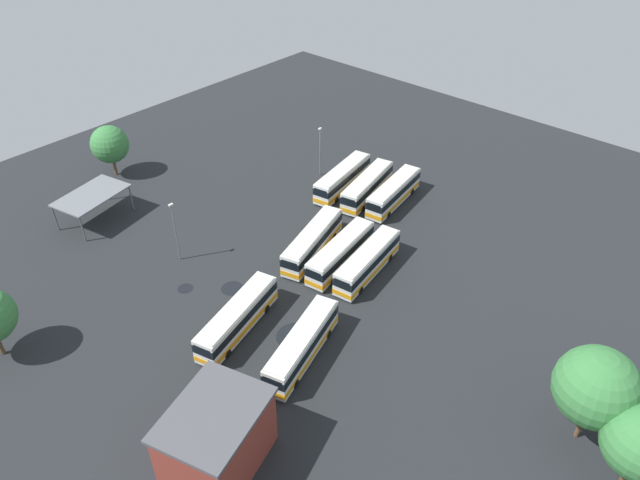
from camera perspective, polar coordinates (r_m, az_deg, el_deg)
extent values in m
plane|color=black|center=(74.41, 0.58, -1.77)|extent=(111.43, 111.43, 0.00)
cube|color=silver|center=(87.37, 2.20, 6.00)|extent=(12.49, 4.48, 3.08)
cube|color=beige|center=(86.57, 2.22, 6.92)|extent=(11.97, 4.20, 0.14)
cube|color=black|center=(87.13, 2.20, 6.28)|extent=(12.55, 4.53, 0.99)
cube|color=orange|center=(87.81, 2.18, 5.51)|extent=(12.55, 4.53, 0.62)
cube|color=black|center=(82.56, 0.04, 4.55)|extent=(0.40, 2.05, 1.13)
cylinder|color=black|center=(84.77, 1.55, 3.91)|extent=(1.04, 0.46, 1.00)
cylinder|color=black|center=(85.78, 0.22, 4.36)|extent=(1.04, 0.46, 1.00)
cylinder|color=black|center=(90.45, 4.04, 6.08)|extent=(1.04, 0.46, 1.00)
cylinder|color=black|center=(91.40, 2.76, 6.48)|extent=(1.04, 0.46, 1.00)
cube|color=silver|center=(85.55, 4.59, 5.19)|extent=(12.17, 4.83, 3.08)
cube|color=beige|center=(84.73, 4.64, 6.12)|extent=(11.66, 4.54, 0.14)
cube|color=black|center=(85.29, 4.61, 5.47)|extent=(12.23, 4.88, 0.99)
cube|color=orange|center=(85.99, 4.56, 4.69)|extent=(12.23, 4.88, 0.62)
cube|color=black|center=(80.67, 2.73, 3.67)|extent=(0.47, 2.04, 1.13)
cylinder|color=black|center=(83.01, 4.13, 3.05)|extent=(1.04, 0.49, 1.00)
cylinder|color=black|center=(83.86, 2.71, 3.49)|extent=(1.04, 0.49, 1.00)
cylinder|color=black|center=(88.73, 6.29, 5.30)|extent=(1.04, 0.49, 1.00)
cylinder|color=black|center=(89.53, 4.94, 5.69)|extent=(1.04, 0.49, 1.00)
cube|color=silver|center=(84.51, 7.14, 4.58)|extent=(11.96, 4.15, 3.08)
cube|color=beige|center=(83.68, 7.22, 5.52)|extent=(11.47, 3.88, 0.14)
cube|color=black|center=(84.26, 7.16, 4.87)|extent=(12.02, 4.19, 0.99)
cube|color=orange|center=(84.97, 7.09, 4.09)|extent=(12.02, 4.19, 0.62)
cube|color=black|center=(79.74, 5.21, 3.12)|extent=(0.35, 2.06, 1.13)
cylinder|color=black|center=(82.04, 6.61, 2.45)|extent=(1.03, 0.44, 1.00)
cylinder|color=black|center=(82.90, 5.19, 2.94)|extent=(1.03, 0.44, 1.00)
cylinder|color=black|center=(87.64, 8.85, 4.64)|extent=(1.03, 0.44, 1.00)
cylinder|color=black|center=(88.45, 7.50, 5.09)|extent=(1.03, 0.44, 1.00)
cube|color=silver|center=(74.14, -0.71, -0.14)|extent=(12.58, 5.75, 3.08)
cube|color=beige|center=(73.20, -0.72, 0.88)|extent=(12.05, 5.43, 0.14)
cube|color=black|center=(73.85, -0.72, 0.17)|extent=(12.65, 5.81, 0.99)
cube|color=orange|center=(74.66, -0.71, -0.67)|extent=(12.65, 5.81, 0.62)
cube|color=black|center=(69.46, -3.00, -2.47)|extent=(0.61, 2.01, 1.13)
cylinder|color=black|center=(71.85, -1.24, -2.87)|extent=(1.04, 0.56, 1.00)
cylinder|color=black|center=(72.72, -2.87, -2.36)|extent=(1.04, 0.56, 1.00)
cylinder|color=black|center=(77.32, 1.33, 0.35)|extent=(1.04, 0.56, 1.00)
cylinder|color=black|center=(78.12, -0.21, 0.79)|extent=(1.04, 0.56, 1.00)
cube|color=silver|center=(72.34, 2.01, -1.22)|extent=(12.25, 4.22, 3.08)
cube|color=beige|center=(71.37, 2.04, -0.20)|extent=(11.74, 3.95, 0.14)
cube|color=black|center=(72.04, 2.02, -0.91)|extent=(12.31, 4.26, 0.99)
cube|color=orange|center=(72.87, 2.00, -1.76)|extent=(12.31, 4.26, 0.62)
cube|color=black|center=(68.00, -0.65, -3.41)|extent=(0.36, 2.06, 1.13)
cylinder|color=black|center=(70.23, 1.20, -3.95)|extent=(1.03, 0.44, 1.00)
cylinder|color=black|center=(71.19, -0.38, -3.29)|extent=(1.03, 0.44, 1.00)
cylinder|color=black|center=(75.28, 4.23, -0.88)|extent=(1.03, 0.44, 1.00)
cylinder|color=black|center=(76.18, 2.72, -0.31)|extent=(1.03, 0.44, 1.00)
cube|color=silver|center=(71.11, 4.62, -2.10)|extent=(12.06, 4.20, 3.08)
cube|color=beige|center=(70.12, 4.68, -1.07)|extent=(11.57, 3.94, 0.14)
cube|color=black|center=(70.81, 4.64, -1.79)|extent=(12.13, 4.25, 0.99)
cube|color=orange|center=(71.65, 4.59, -2.64)|extent=(12.13, 4.25, 0.62)
cube|color=black|center=(66.72, 2.13, -4.35)|extent=(0.36, 2.06, 1.13)
cylinder|color=black|center=(69.05, 3.91, -4.88)|extent=(1.03, 0.44, 1.00)
cylinder|color=black|center=(69.91, 2.26, -4.20)|extent=(1.03, 0.44, 1.00)
cylinder|color=black|center=(74.13, 6.75, -1.74)|extent=(1.03, 0.44, 1.00)
cylinder|color=black|center=(74.93, 5.18, -1.14)|extent=(1.03, 0.44, 1.00)
cube|color=silver|center=(64.18, -7.98, -7.46)|extent=(12.55, 5.46, 3.08)
cube|color=beige|center=(63.08, -8.10, -6.40)|extent=(12.02, 5.15, 0.14)
cube|color=black|center=(63.84, -8.01, -7.14)|extent=(12.62, 5.51, 0.99)
cube|color=orange|center=(64.77, -7.91, -8.02)|extent=(12.62, 5.51, 0.62)
cube|color=black|center=(60.44, -11.32, -10.58)|extent=(0.57, 2.02, 1.13)
cylinder|color=black|center=(62.51, -8.95, -10.82)|extent=(1.04, 0.54, 1.00)
cylinder|color=black|center=(63.58, -10.69, -10.06)|extent=(1.04, 0.54, 1.00)
cylinder|color=black|center=(66.84, -5.22, -6.64)|extent=(1.04, 0.54, 1.00)
cylinder|color=black|center=(67.84, -6.90, -6.01)|extent=(1.04, 0.54, 1.00)
cube|color=silver|center=(60.79, -1.74, -10.12)|extent=(12.33, 5.71, 3.08)
cube|color=beige|center=(59.64, -1.77, -9.05)|extent=(11.81, 5.38, 0.14)
cube|color=black|center=(60.44, -1.75, -9.80)|extent=(12.40, 5.76, 0.99)
cube|color=orange|center=(61.42, -1.73, -10.68)|extent=(12.40, 5.76, 0.62)
cube|color=black|center=(56.86, -4.63, -13.67)|extent=(0.62, 2.01, 1.13)
cylinder|color=black|center=(59.23, -2.40, -13.73)|extent=(1.04, 0.56, 1.00)
cylinder|color=black|center=(60.00, -4.41, -12.97)|extent=(1.04, 0.56, 1.00)
cylinder|color=black|center=(63.73, 0.78, -9.09)|extent=(1.04, 0.56, 1.00)
cylinder|color=black|center=(64.45, -1.10, -8.45)|extent=(1.04, 0.56, 1.00)
cube|color=maroon|center=(52.83, -9.92, -18.46)|extent=(10.11, 8.74, 6.30)
cube|color=#4C4C51|center=(50.18, -10.33, -16.26)|extent=(10.71, 9.26, 0.36)
cube|color=black|center=(56.48, -7.19, -16.54)|extent=(0.55, 1.75, 2.20)
cube|color=slate|center=(85.08, -21.27, 4.07)|extent=(10.35, 7.53, 0.20)
cylinder|color=#59595B|center=(82.16, -21.97, 0.98)|extent=(0.20, 0.20, 3.82)
cylinder|color=#59595B|center=(85.81, -24.22, 1.94)|extent=(0.20, 0.20, 3.82)
cylinder|color=#59595B|center=(86.66, -17.78, 3.92)|extent=(0.20, 0.20, 3.82)
cylinder|color=#59595B|center=(90.13, -20.08, 4.72)|extent=(0.20, 0.20, 3.82)
cylinder|color=slate|center=(90.12, 0.00, 8.44)|extent=(0.16, 0.16, 7.56)
cube|color=silver|center=(88.34, 0.00, 10.71)|extent=(0.56, 0.28, 0.20)
cylinder|color=slate|center=(74.00, -13.77, 0.62)|extent=(0.16, 0.16, 7.95)
cube|color=silver|center=(71.73, -14.24, 3.32)|extent=(0.56, 0.28, 0.20)
cylinder|color=brown|center=(58.42, 27.48, -19.28)|extent=(0.44, 0.44, 2.69)
cylinder|color=brown|center=(59.45, 23.92, -15.89)|extent=(0.44, 0.44, 3.60)
sphere|color=#387A3D|center=(55.95, 25.14, -12.77)|extent=(7.19, 7.19, 7.19)
cylinder|color=brown|center=(96.57, -19.22, 6.72)|extent=(0.44, 0.44, 2.78)
sphere|color=#387A3D|center=(94.88, -19.67, 8.71)|extent=(5.66, 5.66, 5.66)
cylinder|color=black|center=(64.24, -2.37, -9.30)|extent=(4.22, 4.22, 0.01)
cylinder|color=black|center=(70.69, -8.48, -4.65)|extent=(2.65, 2.65, 0.01)
cylinder|color=black|center=(71.70, -12.88, -4.59)|extent=(1.87, 1.87, 0.01)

